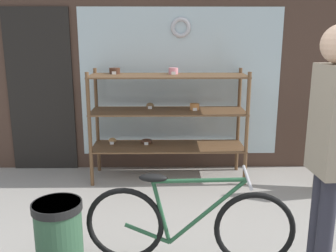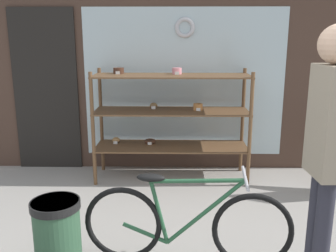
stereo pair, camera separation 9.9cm
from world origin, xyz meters
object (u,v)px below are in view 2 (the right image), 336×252
at_px(bicycle, 186,224).
at_px(pedestrian, 328,144).
at_px(display_case, 170,113).
at_px(trash_bin, 57,232).

height_order(bicycle, pedestrian, pedestrian).
relative_size(display_case, trash_bin, 3.33).
xyz_separation_m(display_case, trash_bin, (-0.83, -1.93, -0.52)).
bearing_deg(bicycle, pedestrian, -17.07).
height_order(display_case, trash_bin, display_case).
bearing_deg(pedestrian, trash_bin, 79.01).
bearing_deg(display_case, trash_bin, -113.30).
distance_m(display_case, bicycle, 1.91).
bearing_deg(pedestrian, display_case, 22.33).
height_order(display_case, bicycle, display_case).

